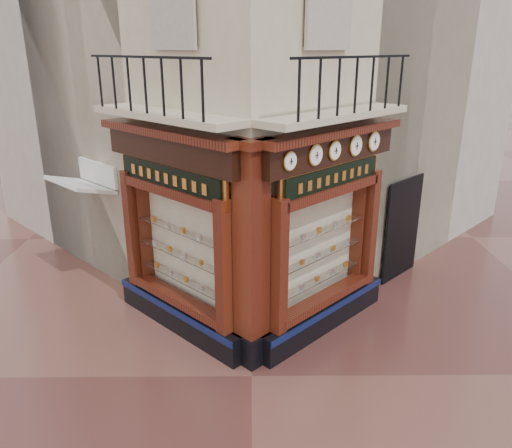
{
  "coord_description": "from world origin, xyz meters",
  "views": [
    {
      "loc": [
        0.0,
        -7.14,
        5.3
      ],
      "look_at": [
        0.09,
        2.0,
        2.05
      ],
      "focal_mm": 35.0,
      "sensor_mm": 36.0,
      "label": 1
    }
  ],
  "objects_px": {
    "clock_c": "(334,151)",
    "clock_e": "(374,141)",
    "clock_a": "(290,161)",
    "signboard_right": "(333,177)",
    "awning": "(92,283)",
    "signboard_left": "(169,178)",
    "clock_b": "(315,155)",
    "clock_d": "(355,146)",
    "corner_pilaster": "(251,260)"
  },
  "relations": [
    {
      "from": "clock_a",
      "to": "clock_d",
      "type": "xyz_separation_m",
      "value": [
        1.28,
        1.28,
        -0.0
      ]
    },
    {
      "from": "clock_c",
      "to": "signboard_left",
      "type": "distance_m",
      "value": 2.95
    },
    {
      "from": "clock_d",
      "to": "awning",
      "type": "relative_size",
      "value": 0.24
    },
    {
      "from": "signboard_right",
      "to": "clock_c",
      "type": "bearing_deg",
      "value": -143.17
    },
    {
      "from": "clock_a",
      "to": "signboard_right",
      "type": "relative_size",
      "value": 0.15
    },
    {
      "from": "corner_pilaster",
      "to": "awning",
      "type": "distance_m",
      "value": 5.27
    },
    {
      "from": "clock_c",
      "to": "signboard_left",
      "type": "relative_size",
      "value": 0.16
    },
    {
      "from": "signboard_left",
      "to": "signboard_right",
      "type": "relative_size",
      "value": 1.07
    },
    {
      "from": "clock_b",
      "to": "clock_e",
      "type": "height_order",
      "value": "clock_e"
    },
    {
      "from": "clock_c",
      "to": "clock_e",
      "type": "xyz_separation_m",
      "value": [
        0.88,
        0.88,
        0.0
      ]
    },
    {
      "from": "clock_e",
      "to": "signboard_right",
      "type": "bearing_deg",
      "value": 174.25
    },
    {
      "from": "signboard_left",
      "to": "clock_c",
      "type": "bearing_deg",
      "value": -138.61
    },
    {
      "from": "clock_a",
      "to": "clock_e",
      "type": "height_order",
      "value": "clock_e"
    },
    {
      "from": "clock_a",
      "to": "awning",
      "type": "height_order",
      "value": "clock_a"
    },
    {
      "from": "corner_pilaster",
      "to": "awning",
      "type": "height_order",
      "value": "corner_pilaster"
    },
    {
      "from": "corner_pilaster",
      "to": "clock_e",
      "type": "bearing_deg",
      "value": -8.53
    },
    {
      "from": "corner_pilaster",
      "to": "clock_e",
      "type": "xyz_separation_m",
      "value": [
        2.32,
        1.71,
        1.67
      ]
    },
    {
      "from": "corner_pilaster",
      "to": "clock_c",
      "type": "bearing_deg",
      "value": -14.92
    },
    {
      "from": "signboard_left",
      "to": "clock_e",
      "type": "bearing_deg",
      "value": -124.53
    },
    {
      "from": "clock_b",
      "to": "signboard_left",
      "type": "relative_size",
      "value": 0.17
    },
    {
      "from": "signboard_left",
      "to": "clock_d",
      "type": "bearing_deg",
      "value": -130.42
    },
    {
      "from": "signboard_right",
      "to": "clock_e",
      "type": "bearing_deg",
      "value": -5.75
    },
    {
      "from": "clock_e",
      "to": "signboard_left",
      "type": "relative_size",
      "value": 0.17
    },
    {
      "from": "clock_b",
      "to": "signboard_right",
      "type": "distance_m",
      "value": 0.86
    },
    {
      "from": "clock_b",
      "to": "signboard_left",
      "type": "bearing_deg",
      "value": 122.5
    },
    {
      "from": "clock_e",
      "to": "signboard_right",
      "type": "xyz_separation_m",
      "value": [
        -0.85,
        -0.7,
        -0.52
      ]
    },
    {
      "from": "clock_a",
      "to": "clock_d",
      "type": "relative_size",
      "value": 0.81
    },
    {
      "from": "clock_d",
      "to": "clock_e",
      "type": "bearing_deg",
      "value": 0.0
    },
    {
      "from": "clock_c",
      "to": "signboard_right",
      "type": "height_order",
      "value": "clock_c"
    },
    {
      "from": "clock_c",
      "to": "awning",
      "type": "xyz_separation_m",
      "value": [
        -5.23,
        2.26,
        -3.62
      ]
    },
    {
      "from": "corner_pilaster",
      "to": "clock_e",
      "type": "distance_m",
      "value": 3.33
    },
    {
      "from": "awning",
      "to": "signboard_left",
      "type": "height_order",
      "value": "signboard_left"
    },
    {
      "from": "clock_b",
      "to": "clock_e",
      "type": "xyz_separation_m",
      "value": [
        1.26,
        1.26,
        0.0
      ]
    },
    {
      "from": "clock_d",
      "to": "clock_e",
      "type": "distance_m",
      "value": 0.61
    },
    {
      "from": "clock_b",
      "to": "clock_c",
      "type": "xyz_separation_m",
      "value": [
        0.38,
        0.38,
        0.0
      ]
    },
    {
      "from": "clock_d",
      "to": "signboard_right",
      "type": "distance_m",
      "value": 0.72
    },
    {
      "from": "clock_c",
      "to": "clock_e",
      "type": "bearing_deg",
      "value": -0.0
    },
    {
      "from": "clock_d",
      "to": "signboard_right",
      "type": "xyz_separation_m",
      "value": [
        -0.42,
        -0.27,
        -0.52
      ]
    },
    {
      "from": "corner_pilaster",
      "to": "signboard_right",
      "type": "relative_size",
      "value": 1.93
    },
    {
      "from": "clock_a",
      "to": "clock_b",
      "type": "distance_m",
      "value": 0.65
    },
    {
      "from": "clock_b",
      "to": "clock_c",
      "type": "bearing_deg",
      "value": 0.0
    },
    {
      "from": "awning",
      "to": "corner_pilaster",
      "type": "bearing_deg",
      "value": -174.14
    },
    {
      "from": "clock_a",
      "to": "clock_e",
      "type": "distance_m",
      "value": 2.42
    },
    {
      "from": "clock_e",
      "to": "awning",
      "type": "bearing_deg",
      "value": 122.29
    },
    {
      "from": "clock_a",
      "to": "signboard_right",
      "type": "xyz_separation_m",
      "value": [
        0.86,
        1.02,
        -0.52
      ]
    },
    {
      "from": "clock_a",
      "to": "clock_c",
      "type": "height_order",
      "value": "clock_c"
    },
    {
      "from": "clock_e",
      "to": "awning",
      "type": "xyz_separation_m",
      "value": [
        -6.11,
        1.38,
        -3.62
      ]
    },
    {
      "from": "signboard_left",
      "to": "clock_a",
      "type": "bearing_deg",
      "value": -161.22
    },
    {
      "from": "corner_pilaster",
      "to": "signboard_left",
      "type": "relative_size",
      "value": 1.81
    },
    {
      "from": "clock_d",
      "to": "signboard_right",
      "type": "height_order",
      "value": "clock_d"
    }
  ]
}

